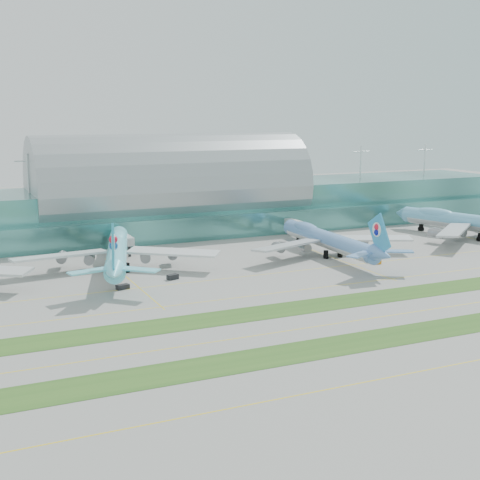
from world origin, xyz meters
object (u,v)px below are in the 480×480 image
airliner_b (117,250)px  airliner_d (474,222)px  airliner_c (327,239)px  terminal (171,200)px

airliner_b → airliner_d: size_ratio=0.95×
airliner_b → airliner_c: airliner_b is taller
airliner_b → airliner_d: (150.30, -6.04, 0.42)m
terminal → airliner_b: bearing=-122.8°
terminal → airliner_c: bearing=-63.3°
terminal → airliner_b: 74.30m
airliner_c → airliner_d: 74.15m
terminal → airliner_d: terminal is taller
airliner_b → airliner_c: size_ratio=1.03×
airliner_c → terminal: bearing=118.4°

